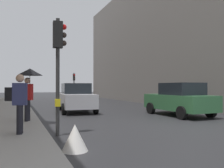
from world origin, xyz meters
TOP-DOWN VIEW (x-y plane):
  - ground_plane at (0.00, 0.00)m, footprint 120.00×120.00m
  - sidewalk_kerb at (-6.57, 6.00)m, footprint 3.05×40.00m
  - building_facade_right at (11.05, 15.35)m, footprint 12.00×25.45m
  - traffic_light_far_median at (0.77, 22.40)m, footprint 0.25×0.43m
  - traffic_light_near_left at (-4.73, 0.27)m, footprint 0.44×0.26m
  - car_red_sedan at (2.50, 29.79)m, footprint 2.14×4.26m
  - car_green_estate at (2.17, 3.23)m, footprint 2.12×4.25m
  - car_silver_hatchback at (-2.52, 7.20)m, footprint 2.27×4.33m
  - pedestrian_with_umbrella at (-5.48, 2.91)m, footprint 1.00×1.00m
  - pedestrian_with_grey_backpack at (-5.92, 0.18)m, footprint 0.64×0.38m
  - warning_sign_triangle at (-4.65, -1.75)m, footprint 0.64×0.64m

SIDE VIEW (x-z plane):
  - ground_plane at x=0.00m, z-range 0.00..0.00m
  - sidewalk_kerb at x=-6.57m, z-range 0.00..0.16m
  - warning_sign_triangle at x=-4.65m, z-range 0.00..0.65m
  - car_red_sedan at x=2.50m, z-range 0.00..1.76m
  - car_green_estate at x=2.17m, z-range 0.00..1.76m
  - car_silver_hatchback at x=-2.52m, z-range 0.00..1.76m
  - pedestrian_with_grey_backpack at x=-5.92m, z-range 0.28..2.05m
  - pedestrian_with_umbrella at x=-5.48m, z-range 0.77..2.91m
  - traffic_light_far_median at x=0.77m, z-range 0.62..3.87m
  - traffic_light_near_left at x=-4.73m, z-range 0.71..4.44m
  - building_facade_right at x=11.05m, z-range 0.00..12.28m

